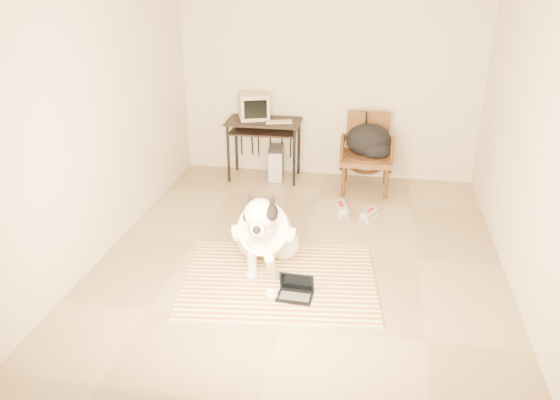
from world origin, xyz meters
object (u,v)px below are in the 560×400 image
(dog, at_px, (266,233))
(laptop, at_px, (296,290))
(computer_desk, at_px, (264,129))
(backpack, at_px, (370,142))
(crt_monitor, at_px, (254,106))
(rattan_chair, at_px, (366,153))
(pc_tower, at_px, (276,163))

(dog, xyz_separation_m, laptop, (0.37, -0.48, -0.30))
(computer_desk, distance_m, backpack, 1.43)
(dog, distance_m, computer_desk, 2.43)
(crt_monitor, relative_size, backpack, 0.84)
(dog, height_order, rattan_chair, rattan_chair)
(dog, xyz_separation_m, crt_monitor, (-0.66, 2.44, 0.61))
(laptop, bearing_deg, pc_tower, 103.98)
(computer_desk, bearing_deg, crt_monitor, 151.24)
(dog, height_order, pc_tower, dog)
(laptop, height_order, backpack, backpack)
(pc_tower, bearing_deg, backpack, -8.45)
(dog, distance_m, crt_monitor, 2.60)
(pc_tower, bearing_deg, laptop, -76.02)
(pc_tower, relative_size, rattan_chair, 0.49)
(dog, bearing_deg, pc_tower, 98.29)
(pc_tower, distance_m, backpack, 1.34)
(computer_desk, bearing_deg, rattan_chair, -5.11)
(computer_desk, distance_m, rattan_chair, 1.41)
(pc_tower, bearing_deg, dog, -81.71)
(laptop, bearing_deg, dog, 127.54)
(laptop, height_order, rattan_chair, rattan_chair)
(crt_monitor, bearing_deg, rattan_chair, -7.63)
(backpack, bearing_deg, dog, -112.45)
(computer_desk, height_order, backpack, backpack)
(computer_desk, xyz_separation_m, rattan_chair, (1.39, -0.12, -0.21))
(pc_tower, height_order, backpack, backpack)
(dog, relative_size, computer_desk, 1.31)
(crt_monitor, xyz_separation_m, pc_tower, (0.31, -0.05, -0.77))
(dog, distance_m, backpack, 2.40)
(pc_tower, xyz_separation_m, rattan_chair, (1.22, -0.16, 0.28))
(computer_desk, relative_size, crt_monitor, 2.04)
(computer_desk, distance_m, crt_monitor, 0.33)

